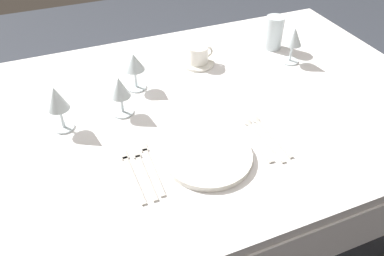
% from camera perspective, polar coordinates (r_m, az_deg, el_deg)
% --- Properties ---
extents(ground_plane, '(6.00, 6.00, 0.00)m').
position_cam_1_polar(ground_plane, '(1.81, -0.92, -16.01)').
color(ground_plane, '#383D47').
extents(dining_table, '(1.80, 1.11, 0.74)m').
position_cam_1_polar(dining_table, '(1.31, -1.22, 0.22)').
color(dining_table, white).
rests_on(dining_table, ground).
extents(dinner_plate, '(0.26, 0.26, 0.02)m').
position_cam_1_polar(dinner_plate, '(1.08, 2.39, -4.27)').
color(dinner_plate, white).
rests_on(dinner_plate, dining_table).
extents(fork_outer, '(0.02, 0.22, 0.00)m').
position_cam_1_polar(fork_outer, '(1.06, -6.31, -5.62)').
color(fork_outer, beige).
rests_on(fork_outer, dining_table).
extents(fork_inner, '(0.02, 0.21, 0.00)m').
position_cam_1_polar(fork_inner, '(1.05, -7.42, -6.45)').
color(fork_inner, beige).
rests_on(fork_inner, dining_table).
extents(fork_salad, '(0.02, 0.22, 0.00)m').
position_cam_1_polar(fork_salad, '(1.05, -9.25, -6.76)').
color(fork_salad, beige).
rests_on(fork_salad, dining_table).
extents(dinner_knife, '(0.02, 0.22, 0.00)m').
position_cam_1_polar(dinner_knife, '(1.15, 9.24, -1.75)').
color(dinner_knife, beige).
rests_on(dinner_knife, dining_table).
extents(spoon_soup, '(0.03, 0.22, 0.01)m').
position_cam_1_polar(spoon_soup, '(1.17, 10.01, -0.87)').
color(spoon_soup, beige).
rests_on(spoon_soup, dining_table).
extents(spoon_dessert, '(0.03, 0.22, 0.01)m').
position_cam_1_polar(spoon_dessert, '(1.19, 11.17, -0.36)').
color(spoon_dessert, beige).
rests_on(spoon_dessert, dining_table).
extents(saucer_left, '(0.13, 0.13, 0.01)m').
position_cam_1_polar(saucer_left, '(1.50, 0.91, 9.85)').
color(saucer_left, white).
rests_on(saucer_left, dining_table).
extents(coffee_cup_left, '(0.10, 0.08, 0.07)m').
position_cam_1_polar(coffee_cup_left, '(1.48, 0.99, 11.16)').
color(coffee_cup_left, white).
rests_on(coffee_cup_left, saucer_left).
extents(wine_glass_centre, '(0.07, 0.07, 0.15)m').
position_cam_1_polar(wine_glass_centre, '(1.18, -19.94, 3.99)').
color(wine_glass_centre, silver).
rests_on(wine_glass_centre, dining_table).
extents(wine_glass_left, '(0.07, 0.07, 0.14)m').
position_cam_1_polar(wine_glass_left, '(1.52, 15.24, 13.00)').
color(wine_glass_left, silver).
rests_on(wine_glass_left, dining_table).
extents(wine_glass_right, '(0.07, 0.07, 0.14)m').
position_cam_1_polar(wine_glass_right, '(1.32, -8.83, 9.59)').
color(wine_glass_right, silver).
rests_on(wine_glass_right, dining_table).
extents(wine_glass_far, '(0.07, 0.07, 0.14)m').
position_cam_1_polar(wine_glass_far, '(1.21, -10.96, 5.79)').
color(wine_glass_far, silver).
rests_on(wine_glass_far, dining_table).
extents(drink_tumbler, '(0.08, 0.08, 0.14)m').
position_cam_1_polar(drink_tumbler, '(1.63, 12.36, 14.02)').
color(drink_tumbler, silver).
rests_on(drink_tumbler, dining_table).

